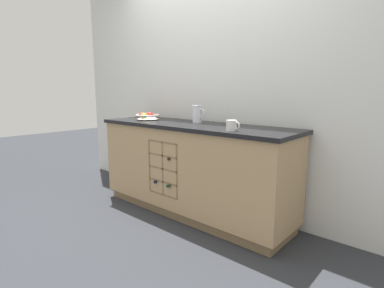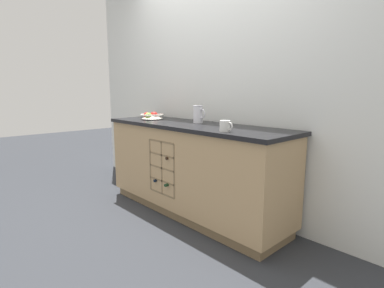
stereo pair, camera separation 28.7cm
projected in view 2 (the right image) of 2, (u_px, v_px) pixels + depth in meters
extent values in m
plane|color=#2D3035|center=(192.00, 212.00, 3.00)|extent=(14.00, 14.00, 0.00)
cube|color=silver|center=(218.00, 83.00, 3.01)|extent=(4.42, 0.06, 2.55)
cube|color=olive|center=(192.00, 208.00, 2.99)|extent=(1.96, 0.50, 0.09)
cube|color=tan|center=(192.00, 166.00, 2.91)|extent=(2.02, 0.56, 0.76)
cube|color=black|center=(192.00, 126.00, 2.84)|extent=(2.06, 0.60, 0.03)
cube|color=olive|center=(170.00, 166.00, 2.88)|extent=(0.37, 0.01, 0.50)
cube|color=olive|center=(154.00, 164.00, 2.98)|extent=(0.02, 0.10, 0.50)
cube|color=olive|center=(178.00, 171.00, 2.71)|extent=(0.02, 0.10, 0.50)
cube|color=olive|center=(166.00, 193.00, 2.89)|extent=(0.37, 0.10, 0.02)
cube|color=olive|center=(166.00, 180.00, 2.86)|extent=(0.37, 0.10, 0.02)
cube|color=olive|center=(166.00, 167.00, 2.84)|extent=(0.37, 0.10, 0.02)
cube|color=olive|center=(165.00, 154.00, 2.82)|extent=(0.37, 0.10, 0.02)
cube|color=olive|center=(165.00, 141.00, 2.80)|extent=(0.37, 0.10, 0.02)
cube|color=olive|center=(166.00, 167.00, 2.84)|extent=(0.02, 0.10, 0.50)
cylinder|color=black|center=(170.00, 177.00, 3.02)|extent=(0.08, 0.21, 0.08)
cylinder|color=black|center=(158.00, 180.00, 2.92)|extent=(0.03, 0.09, 0.03)
cylinder|color=#19381E|center=(181.00, 181.00, 2.88)|extent=(0.08, 0.22, 0.08)
cylinder|color=#19381E|center=(169.00, 184.00, 2.77)|extent=(0.03, 0.09, 0.03)
cylinder|color=black|center=(182.00, 155.00, 2.84)|extent=(0.08, 0.21, 0.08)
cylinder|color=black|center=(170.00, 158.00, 2.74)|extent=(0.03, 0.09, 0.03)
cylinder|color=silver|center=(152.00, 119.00, 3.28)|extent=(0.12, 0.12, 0.01)
cone|color=silver|center=(152.00, 116.00, 3.27)|extent=(0.24, 0.24, 0.05)
torus|color=silver|center=(152.00, 115.00, 3.27)|extent=(0.26, 0.26, 0.02)
sphere|color=red|center=(147.00, 115.00, 3.28)|extent=(0.07, 0.07, 0.07)
sphere|color=#7FA838|center=(148.00, 116.00, 3.23)|extent=(0.07, 0.07, 0.07)
sphere|color=red|center=(154.00, 115.00, 3.26)|extent=(0.08, 0.08, 0.08)
sphere|color=red|center=(153.00, 115.00, 3.32)|extent=(0.07, 0.07, 0.07)
cylinder|color=white|center=(198.00, 114.00, 2.89)|extent=(0.09, 0.09, 0.17)
torus|color=white|center=(198.00, 106.00, 2.88)|extent=(0.10, 0.10, 0.01)
torus|color=white|center=(201.00, 114.00, 2.86)|extent=(0.10, 0.01, 0.10)
cylinder|color=white|center=(225.00, 126.00, 2.29)|extent=(0.08, 0.08, 0.08)
torus|color=white|center=(229.00, 126.00, 2.26)|extent=(0.07, 0.01, 0.07)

